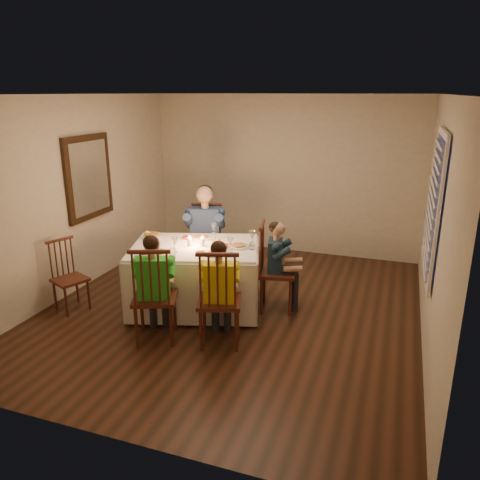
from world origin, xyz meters
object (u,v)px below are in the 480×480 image
(child_green, at_px, (157,338))
(chair_adult, at_px, (206,281))
(adult, at_px, (206,281))
(child_teal, at_px, (276,308))
(chair_near_left, at_px, (157,338))
(serving_bowl, at_px, (152,236))
(chair_extra, at_px, (74,309))
(child_yellow, at_px, (220,342))
(chair_near_right, at_px, (220,342))
(chair_end, at_px, (276,308))
(dining_table, at_px, (195,264))

(child_green, bearing_deg, chair_adult, -106.49)
(adult, distance_m, child_teal, 1.31)
(chair_near_left, height_order, child_teal, child_teal)
(chair_adult, height_order, serving_bowl, serving_bowl)
(child_green, relative_size, serving_bowl, 5.26)
(chair_extra, bearing_deg, child_yellow, -70.76)
(adult, xyz_separation_m, serving_bowl, (-0.42, -0.74, 0.85))
(adult, bearing_deg, serving_bowl, -135.59)
(adult, height_order, child_teal, adult)
(chair_adult, height_order, chair_near_right, same)
(child_green, height_order, child_yellow, child_green)
(child_green, bearing_deg, chair_near_right, 171.02)
(chair_near_right, bearing_deg, chair_end, -126.78)
(chair_near_left, bearing_deg, dining_table, -116.16)
(chair_adult, bearing_deg, adult, 0.00)
(dining_table, xyz_separation_m, chair_extra, (-1.44, -0.58, -0.58))
(dining_table, height_order, serving_bowl, serving_bowl)
(chair_extra, height_order, serving_bowl, serving_bowl)
(chair_extra, relative_size, serving_bowl, 3.93)
(chair_adult, bearing_deg, chair_extra, -146.43)
(chair_adult, relative_size, chair_end, 1.00)
(chair_near_right, height_order, chair_extra, chair_near_right)
(chair_adult, xyz_separation_m, chair_extra, (-1.22, -1.42, 0.00))
(adult, bearing_deg, chair_end, -40.02)
(chair_near_right, xyz_separation_m, chair_extra, (-2.06, 0.15, 0.00))
(chair_near_right, relative_size, serving_bowl, 4.83)
(chair_adult, height_order, child_teal, child_teal)
(adult, bearing_deg, child_green, -101.01)
(dining_table, height_order, child_teal, dining_table)
(adult, relative_size, serving_bowl, 6.08)
(chair_adult, bearing_deg, chair_near_left, -101.01)
(dining_table, relative_size, child_teal, 1.61)
(chair_near_right, distance_m, chair_end, 1.09)
(chair_near_left, height_order, chair_extra, chair_near_left)
(chair_adult, relative_size, child_green, 0.92)
(dining_table, height_order, chair_near_left, dining_table)
(chair_near_left, bearing_deg, chair_near_right, 171.02)
(serving_bowl, bearing_deg, child_teal, 6.85)
(child_yellow, height_order, serving_bowl, serving_bowl)
(child_teal, distance_m, serving_bowl, 1.84)
(dining_table, distance_m, adult, 1.04)
(dining_table, xyz_separation_m, chair_near_right, (0.62, -0.74, -0.58))
(adult, relative_size, child_yellow, 1.19)
(chair_end, distance_m, child_teal, 0.00)
(chair_near_right, height_order, chair_end, same)
(adult, distance_m, child_green, 1.73)
(chair_extra, bearing_deg, chair_near_right, -70.76)
(chair_near_right, relative_size, chair_extra, 1.23)
(child_green, distance_m, serving_bowl, 1.42)
(dining_table, xyz_separation_m, adult, (-0.22, 0.84, -0.58))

